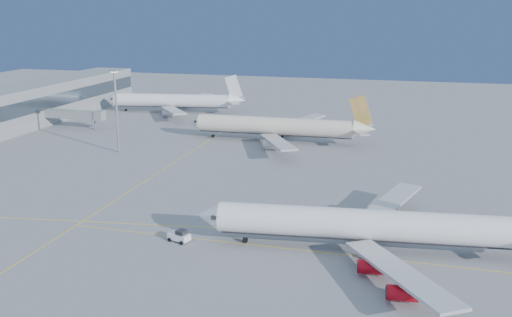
% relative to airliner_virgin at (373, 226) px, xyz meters
% --- Properties ---
extents(ground, '(500.00, 500.00, 0.00)m').
position_rel_airliner_virgin_xyz_m(ground, '(-19.19, 10.77, -4.85)').
color(ground, slate).
rests_on(ground, ground).
extents(terminal, '(18.40, 110.00, 15.00)m').
position_rel_airliner_virgin_xyz_m(terminal, '(-134.13, 95.77, 2.66)').
color(terminal, gray).
rests_on(terminal, ground).
extents(jet_bridge, '(23.60, 3.60, 6.90)m').
position_rel_airliner_virgin_xyz_m(jet_bridge, '(-112.30, 82.77, 0.33)').
color(jet_bridge, gray).
rests_on(jet_bridge, ground).
extents(taxiway_lines, '(118.86, 140.00, 0.02)m').
position_rel_airliner_virgin_xyz_m(taxiway_lines, '(-33.91, 17.11, -4.84)').
color(taxiway_lines, yellow).
rests_on(taxiway_lines, ground).
extents(airliner_virgin, '(65.16, 58.20, 16.07)m').
position_rel_airliner_virgin_xyz_m(airliner_virgin, '(0.00, 0.00, 0.00)').
color(airliner_virgin, white).
rests_on(airliner_virgin, ground).
extents(airliner_etihad, '(63.86, 59.18, 16.71)m').
position_rel_airliner_virgin_xyz_m(airliner_etihad, '(-36.47, 81.58, 0.24)').
color(airliner_etihad, beige).
rests_on(airliner_etihad, ground).
extents(airliner_third, '(60.86, 55.57, 16.35)m').
position_rel_airliner_virgin_xyz_m(airliner_third, '(-91.22, 123.62, 0.10)').
color(airliner_third, white).
rests_on(airliner_third, ground).
extents(pushback_tug, '(4.59, 3.51, 2.34)m').
position_rel_airliner_virgin_xyz_m(pushback_tug, '(-35.60, -5.26, -3.76)').
color(pushback_tug, white).
rests_on(pushback_tug, ground).
extents(light_mast, '(2.18, 2.18, 25.27)m').
position_rel_airliner_virgin_xyz_m(light_mast, '(-80.39, 54.29, 10.07)').
color(light_mast, gray).
rests_on(light_mast, ground).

